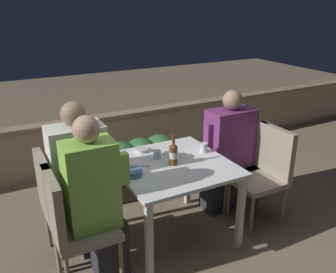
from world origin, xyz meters
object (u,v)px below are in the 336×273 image
at_px(chair_right_near, 266,167).
at_px(chair_right_far, 242,153).
at_px(chair_left_near, 70,220).
at_px(chair_left_far, 59,199).
at_px(potted_plant, 221,151).
at_px(person_green_blouse, 97,200).
at_px(beer_bottle, 174,153).
at_px(person_purple_stripe, 226,152).
at_px(person_white_polo, 84,181).

relative_size(chair_right_near, chair_right_far, 1.00).
height_order(chair_left_near, chair_right_far, same).
relative_size(chair_left_far, potted_plant, 1.54).
height_order(person_green_blouse, potted_plant, person_green_blouse).
bearing_deg(beer_bottle, chair_left_far, 168.13).
bearing_deg(chair_right_near, beer_bottle, 171.67).
bearing_deg(potted_plant, chair_left_far, -165.00).
relative_size(person_purple_stripe, beer_bottle, 4.73).
bearing_deg(beer_bottle, chair_left_near, -171.21).
bearing_deg(chair_left_far, chair_left_near, -89.70).
xyz_separation_m(chair_right_near, chair_right_far, (0.01, 0.36, 0.00)).
bearing_deg(chair_left_far, potted_plant, 15.00).
distance_m(person_purple_stripe, potted_plant, 0.65).
bearing_deg(person_white_polo, chair_left_far, 180.00).
height_order(person_white_polo, chair_right_near, person_white_polo).
xyz_separation_m(chair_right_near, beer_bottle, (-0.92, 0.13, 0.28)).
bearing_deg(person_white_polo, person_green_blouse, -89.62).
distance_m(chair_right_near, person_purple_stripe, 0.41).
height_order(person_white_polo, chair_right_far, person_white_polo).
distance_m(chair_left_near, beer_bottle, 0.98).
height_order(person_green_blouse, chair_right_far, person_green_blouse).
distance_m(chair_left_far, person_purple_stripe, 1.65).
height_order(person_green_blouse, beer_bottle, person_green_blouse).
bearing_deg(beer_bottle, person_green_blouse, -168.76).
distance_m(chair_left_near, person_purple_stripe, 1.69).
xyz_separation_m(chair_right_near, potted_plant, (0.13, 0.86, -0.19)).
xyz_separation_m(person_white_polo, chair_right_far, (1.65, 0.03, -0.11)).
xyz_separation_m(chair_right_far, beer_bottle, (-0.93, -0.22, 0.28)).
distance_m(chair_left_far, chair_right_far, 1.86).
height_order(chair_right_far, potted_plant, chair_right_far).
height_order(person_white_polo, beer_bottle, person_white_polo).
height_order(chair_left_near, chair_right_near, same).
bearing_deg(chair_right_far, beer_bottle, -166.67).
height_order(chair_right_far, beer_bottle, beer_bottle).
height_order(chair_left_far, chair_right_near, same).
height_order(chair_right_near, beer_bottle, beer_bottle).
distance_m(chair_left_near, chair_right_near, 1.85).
bearing_deg(potted_plant, person_white_polo, -163.36).
distance_m(chair_right_far, person_purple_stripe, 0.22).
height_order(person_green_blouse, chair_right_near, person_green_blouse).
relative_size(person_green_blouse, chair_right_far, 1.41).
height_order(chair_left_near, person_purple_stripe, person_purple_stripe).
bearing_deg(person_green_blouse, potted_plant, 26.12).
bearing_deg(chair_right_near, person_purple_stripe, 118.89).
relative_size(chair_left_near, potted_plant, 1.54).
bearing_deg(chair_left_near, person_purple_stripe, 12.44).
height_order(person_green_blouse, person_white_polo, person_white_polo).
bearing_deg(person_purple_stripe, beer_bottle, -163.05).
height_order(chair_left_near, person_white_polo, person_white_polo).
distance_m(chair_left_far, potted_plant, 2.05).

